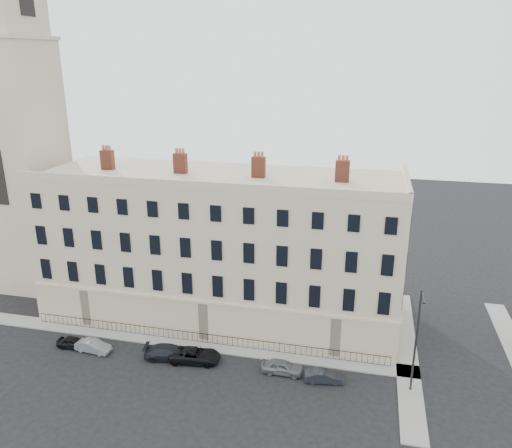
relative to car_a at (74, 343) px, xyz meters
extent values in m
plane|color=black|center=(17.56, -1.91, -0.54)|extent=(160.00, 160.00, 0.00)
cube|color=beige|center=(11.56, 10.09, 6.96)|extent=(36.00, 12.00, 15.00)
cube|color=beige|center=(11.56, 4.01, 1.46)|extent=(36.10, 0.18, 4.00)
cube|color=beige|center=(29.64, 10.09, 1.46)|extent=(0.18, 12.10, 4.00)
cube|color=beige|center=(11.56, 4.24, 14.86)|extent=(36.00, 0.35, 0.80)
cube|color=beige|center=(29.41, 10.09, 14.86)|extent=(0.35, 12.00, 0.80)
cube|color=brown|center=(-0.44, 10.09, 15.46)|extent=(1.30, 0.70, 2.00)
cube|color=brown|center=(7.56, 10.09, 15.46)|extent=(1.30, 0.70, 2.00)
cube|color=brown|center=(15.56, 10.09, 15.46)|extent=(1.30, 0.70, 2.00)
cube|color=brown|center=(23.56, 10.09, 15.46)|extent=(1.30, 0.70, 2.00)
cube|color=beige|center=(-12.44, 12.09, 13.46)|extent=(8.00, 8.00, 28.00)
cube|color=gray|center=(7.56, 3.09, -0.48)|extent=(48.00, 2.00, 0.12)
cube|color=gray|center=(30.56, 6.09, -0.48)|extent=(2.00, 24.00, 0.12)
cube|color=black|center=(11.56, 3.49, 0.48)|extent=(35.00, 0.04, 0.04)
cube|color=black|center=(11.56, 3.49, -0.42)|extent=(35.00, 0.04, 0.04)
imported|color=black|center=(0.00, 0.00, 0.00)|extent=(3.20, 1.30, 1.09)
imported|color=gray|center=(2.13, -0.17, 0.02)|extent=(3.50, 1.47, 1.13)
imported|color=black|center=(9.47, 0.35, 0.11)|extent=(4.75, 2.55, 1.31)
imported|color=black|center=(11.90, 0.47, 0.09)|extent=(4.81, 2.66, 1.27)
imported|color=slate|center=(19.87, 0.50, 0.07)|extent=(3.64, 1.49, 1.24)
imported|color=#20232B|center=(23.52, 0.09, -0.01)|extent=(3.39, 1.59, 1.08)
cylinder|color=#2B2C30|center=(30.58, 0.52, 4.04)|extent=(0.18, 0.18, 9.18)
cylinder|color=#2B2C30|center=(30.60, -0.28, 8.52)|extent=(0.15, 1.72, 0.11)
cube|color=#2B2C30|center=(30.61, -1.08, 8.46)|extent=(0.22, 0.58, 0.14)
camera|label=1|loc=(25.96, -35.99, 25.65)|focal=35.00mm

